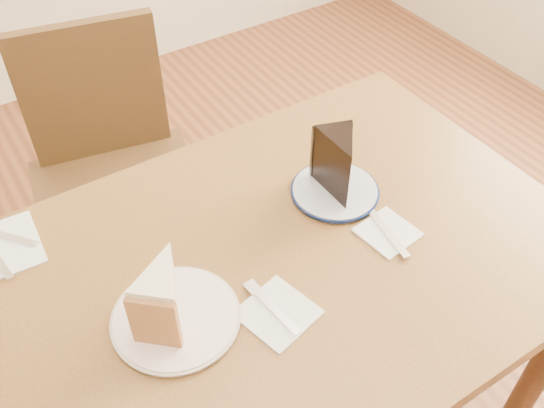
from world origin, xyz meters
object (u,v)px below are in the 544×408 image
at_px(plate_navy, 335,191).
at_px(carrot_cake, 165,293).
at_px(chocolate_cake, 340,168).
at_px(table, 275,291).
at_px(chair_far, 116,178).
at_px(plate_cream, 176,318).

distance_m(plate_navy, carrot_cake, 0.45).
bearing_deg(chocolate_cake, plate_navy, -58.83).
relative_size(plate_navy, carrot_cake, 1.60).
height_order(table, chocolate_cake, chocolate_cake).
bearing_deg(plate_navy, carrot_cake, -167.57).
bearing_deg(chair_far, chocolate_cake, 129.11).
height_order(table, plate_navy, plate_navy).
bearing_deg(plate_cream, chocolate_cake, 13.42).
bearing_deg(plate_navy, table, -157.41).
bearing_deg(chair_far, carrot_cake, 90.53).
bearing_deg(plate_cream, plate_navy, 14.23).
bearing_deg(table, plate_cream, -174.18).
height_order(plate_navy, chocolate_cake, chocolate_cake).
relative_size(table, chocolate_cake, 9.67).
bearing_deg(carrot_cake, plate_cream, -22.04).
relative_size(table, plate_navy, 6.69).
bearing_deg(table, plate_navy, 22.59).
bearing_deg(plate_navy, plate_cream, -165.77).
bearing_deg(carrot_cake, table, 44.56).
height_order(table, carrot_cake, carrot_cake).
relative_size(table, plate_cream, 5.54).
distance_m(table, plate_cream, 0.25).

